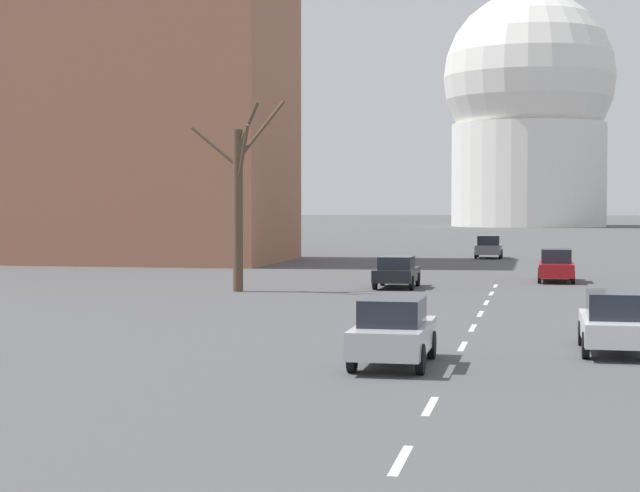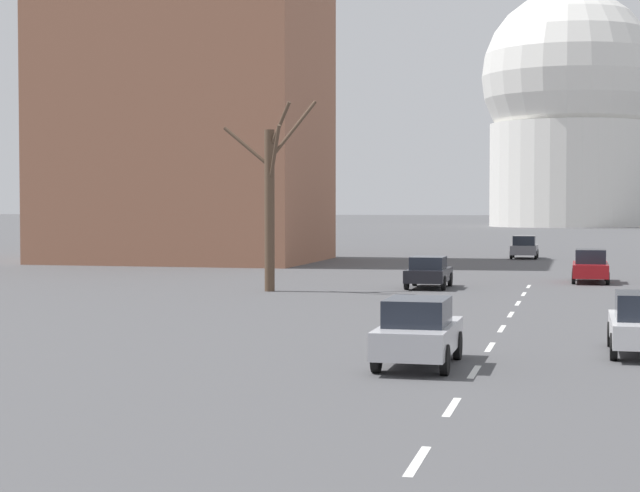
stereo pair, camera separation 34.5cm
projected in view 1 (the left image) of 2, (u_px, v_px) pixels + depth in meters
The scene contains 17 objects.
lane_stripe_2 at pixel (401, 460), 16.43m from camera, with size 0.16×2.00×0.01m, color silver.
lane_stripe_3 at pixel (430, 406), 20.83m from camera, with size 0.16×2.00×0.01m, color silver.
lane_stripe_4 at pixel (449, 371), 25.23m from camera, with size 0.16×2.00×0.01m, color silver.
lane_stripe_5 at pixel (463, 346), 29.64m from camera, with size 0.16×2.00×0.01m, color silver.
lane_stripe_6 at pixel (473, 328), 34.04m from camera, with size 0.16×2.00×0.01m, color silver.
lane_stripe_7 at pixel (480, 314), 38.45m from camera, with size 0.16×2.00×0.01m, color silver.
lane_stripe_8 at pixel (486, 303), 42.85m from camera, with size 0.16×2.00×0.01m, color silver.
lane_stripe_9 at pixel (491, 293), 47.26m from camera, with size 0.16×2.00×0.01m, color silver.
lane_stripe_10 at pixel (495, 286), 51.66m from camera, with size 0.16×2.00×0.01m, color silver.
sedan_near_left at pixel (397, 272), 50.48m from camera, with size 1.90×4.02×1.50m.
sedan_near_right at pixel (489, 247), 78.44m from camera, with size 1.93×3.88×1.67m.
sedan_mid_centre at pixel (616, 322), 28.31m from camera, with size 1.83×4.34×1.64m.
sedan_far_left at pixel (556, 266), 54.41m from camera, with size 1.81×4.45×1.69m.
sedan_far_right at pixel (393, 331), 26.05m from camera, with size 1.79×4.21×1.67m.
bare_tree_left_near at pixel (239, 199), 48.26m from camera, with size 4.04×2.93×8.77m.
capitol_dome at pixel (529, 109), 193.64m from camera, with size 30.88×30.88×43.62m.
apartment_block_left at pixel (152, 88), 73.75m from camera, with size 18.00×14.00×24.06m, color #9E664C.
Camera 1 is at (2.06, -4.03, 3.93)m, focal length 60.00 mm.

